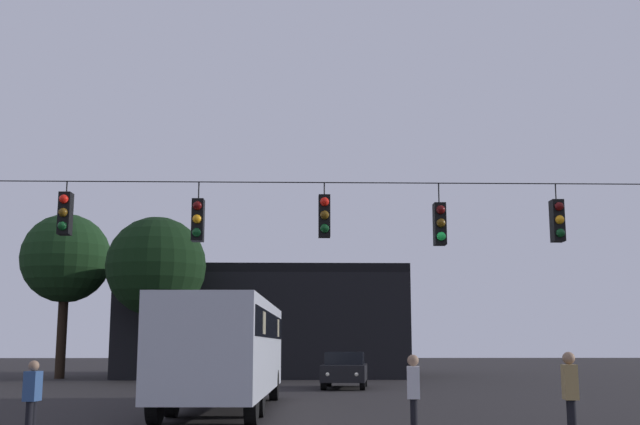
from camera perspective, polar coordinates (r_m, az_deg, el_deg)
name	(u,v)px	position (r m, az deg, el deg)	size (l,w,h in m)	color
ground_plane	(304,394)	(29.82, -1.16, -13.11)	(168.00, 168.00, 0.00)	black
overhead_signal_span	(311,266)	(17.35, -0.65, -3.92)	(16.62, 0.44, 5.84)	black
city_bus	(227,343)	(22.77, -6.80, -9.43)	(2.85, 11.07, 3.00)	#B7BCC6
car_near_right	(345,369)	(33.97, 1.82, -11.34)	(2.26, 4.48, 1.52)	black
pedestrian_crossing_left	(570,393)	(15.19, 17.78, -12.41)	(0.29, 0.39, 1.69)	black
pedestrian_crossing_center	(414,393)	(15.31, 6.84, -12.91)	(0.29, 0.39, 1.63)	black
pedestrian_crossing_right	(32,396)	(16.34, -20.24, -12.43)	(0.27, 0.38, 1.52)	black
corner_building	(267,324)	(48.92, -3.90, -8.11)	(16.02, 13.68, 6.19)	black
tree_left_silhouette	(66,259)	(46.12, -18.03, -3.24)	(4.96, 4.96, 9.10)	black
tree_behind_building	(156,267)	(40.44, -11.84, -3.88)	(5.03, 5.03, 8.25)	black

